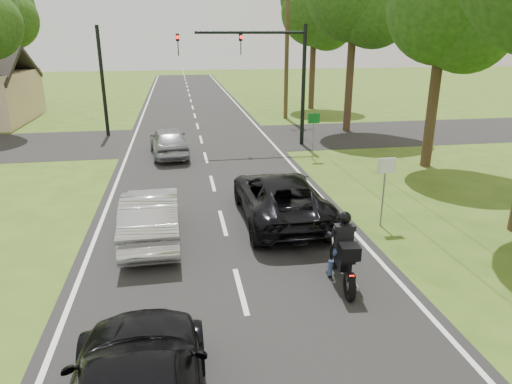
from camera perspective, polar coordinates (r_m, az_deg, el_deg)
ground at (r=10.55m, az=-1.93°, el=-12.26°), size 140.00×140.00×0.00m
road at (r=19.75m, az=-5.92°, el=2.83°), size 8.00×100.00×0.01m
cross_road at (r=25.56m, az=-6.89°, el=6.52°), size 60.00×7.00×0.01m
motorcycle_rider at (r=10.66m, az=10.88°, el=-7.93°), size 0.63×2.08×1.79m
dark_suv at (r=14.11m, az=3.03°, el=-0.60°), size 2.43×5.27×1.46m
silver_sedan at (r=13.05m, az=-12.97°, el=-2.85°), size 1.57×4.33×1.42m
silver_suv at (r=22.14m, az=-10.83°, el=6.25°), size 2.06×4.24×1.40m
traffic_signal at (r=23.41m, az=1.48°, el=15.73°), size 6.38×0.44×6.00m
signal_pole_far at (r=27.35m, az=-18.61°, el=12.87°), size 0.20×0.20×6.00m
utility_pole_far at (r=31.81m, az=3.90°, el=18.27°), size 1.60×0.28×10.00m
sign_white at (r=13.84m, az=15.87°, el=2.01°), size 0.55×0.07×2.12m
sign_green at (r=21.18m, az=7.21°, el=8.32°), size 0.55×0.07×2.12m
tree_row_c at (r=20.85m, az=23.35°, el=19.66°), size 4.80×4.65×8.76m
tree_row_e at (r=36.34m, az=7.87°, el=20.99°), size 5.28×5.12×9.61m
tree_left_far at (r=40.70m, az=-29.37°, el=19.08°), size 5.76×5.58×10.14m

